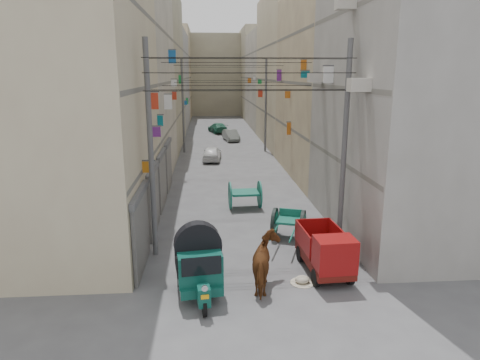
{
  "coord_description": "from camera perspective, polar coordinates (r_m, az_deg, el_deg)",
  "views": [
    {
      "loc": [
        -1.52,
        -9.54,
        6.78
      ],
      "look_at": [
        -0.3,
        6.5,
        2.76
      ],
      "focal_mm": 32.0,
      "sensor_mm": 36.0,
      "label": 1
    }
  ],
  "objects": [
    {
      "name": "feed_sack",
      "position": [
        14.73,
        8.31,
        -12.99
      ],
      "size": [
        0.5,
        0.4,
        0.25
      ],
      "primitive_type": "ellipsoid",
      "color": "beige",
      "rests_on": "ground"
    },
    {
      "name": "building_row_right",
      "position": [
        44.69,
        8.17,
        13.47
      ],
      "size": [
        8.0,
        62.0,
        14.0
      ],
      "color": "#9C9892",
      "rests_on": "ground"
    },
    {
      "name": "tonga_cart",
      "position": [
        18.13,
        6.49,
        -5.78
      ],
      "size": [
        1.94,
        3.03,
        1.28
      ],
      "rotation": [
        0.0,
        0.0,
        -0.34
      ],
      "color": "black",
      "rests_on": "ground"
    },
    {
      "name": "shutters_left",
      "position": [
        20.74,
        -10.84,
        -1.0
      ],
      "size": [
        0.18,
        14.4,
        2.88
      ],
      "color": "#48494D",
      "rests_on": "ground"
    },
    {
      "name": "signboards",
      "position": [
        31.41,
        -1.59,
        7.89
      ],
      "size": [
        8.22,
        40.52,
        5.67
      ],
      "color": "green",
      "rests_on": "ground"
    },
    {
      "name": "overhead_cables",
      "position": [
        23.99,
        -0.74,
        13.99
      ],
      "size": [
        7.4,
        22.52,
        1.12
      ],
      "color": "black",
      "rests_on": "ground"
    },
    {
      "name": "ac_units",
      "position": [
        17.98,
        12.86,
        15.77
      ],
      "size": [
        0.7,
        6.55,
        3.35
      ],
      "color": "#BCB5A9",
      "rests_on": "ground"
    },
    {
      "name": "distant_car_white",
      "position": [
        34.2,
        -3.74,
        3.54
      ],
      "size": [
        1.66,
        3.51,
        1.16
      ],
      "primitive_type": "imported",
      "rotation": [
        0.0,
        0.0,
        3.05
      ],
      "color": "silver",
      "rests_on": "ground"
    },
    {
      "name": "ground",
      "position": [
        11.8,
        4.13,
        -21.08
      ],
      "size": [
        140.0,
        140.0,
        0.0
      ],
      "primitive_type": "plane",
      "color": "#4C4C4E",
      "rests_on": "ground"
    },
    {
      "name": "utility_poles",
      "position": [
        26.73,
        -1.08,
        8.05
      ],
      "size": [
        7.4,
        22.2,
        8.0
      ],
      "color": "#515153",
      "rests_on": "ground"
    },
    {
      "name": "distant_car_grey",
      "position": [
        44.43,
        -1.22,
        5.99
      ],
      "size": [
        1.79,
        3.65,
        1.15
      ],
      "primitive_type": "imported",
      "rotation": [
        0.0,
        0.0,
        0.17
      ],
      "color": "slate",
      "rests_on": "ground"
    },
    {
      "name": "auto_rickshaw",
      "position": [
        13.59,
        -5.57,
        -10.89
      ],
      "size": [
        1.71,
        2.65,
        1.81
      ],
      "rotation": [
        0.0,
        0.0,
        0.13
      ],
      "color": "black",
      "rests_on": "ground"
    },
    {
      "name": "second_cart",
      "position": [
        21.97,
        0.65,
        -1.89
      ],
      "size": [
        1.67,
        1.49,
        1.42
      ],
      "rotation": [
        0.0,
        0.0,
        0.04
      ],
      "color": "#155F4E",
      "rests_on": "ground"
    },
    {
      "name": "mini_truck",
      "position": [
        15.03,
        11.57,
        -9.75
      ],
      "size": [
        1.47,
        3.01,
        1.66
      ],
      "rotation": [
        0.0,
        0.0,
        0.05
      ],
      "color": "black",
      "rests_on": "ground"
    },
    {
      "name": "building_row_left",
      "position": [
        44.14,
        -13.14,
        13.25
      ],
      "size": [
        8.0,
        62.0,
        14.0
      ],
      "color": "#BCB08E",
      "rests_on": "ground"
    },
    {
      "name": "end_cap_building",
      "position": [
        75.56,
        -3.3,
        13.78
      ],
      "size": [
        22.0,
        10.0,
        13.0
      ],
      "primitive_type": "cube",
      "color": "tan",
      "rests_on": "ground"
    },
    {
      "name": "horse",
      "position": [
        13.98,
        3.62,
        -11.0
      ],
      "size": [
        1.18,
        2.17,
        1.75
      ],
      "primitive_type": "imported",
      "rotation": [
        0.0,
        0.0,
        3.02
      ],
      "color": "maroon",
      "rests_on": "ground"
    },
    {
      "name": "distant_car_green",
      "position": [
        50.68,
        -2.98,
        6.96
      ],
      "size": [
        2.51,
        4.24,
        1.15
      ],
      "primitive_type": "imported",
      "rotation": [
        0.0,
        0.0,
        3.38
      ],
      "color": "#21624A",
      "rests_on": "ground"
    }
  ]
}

